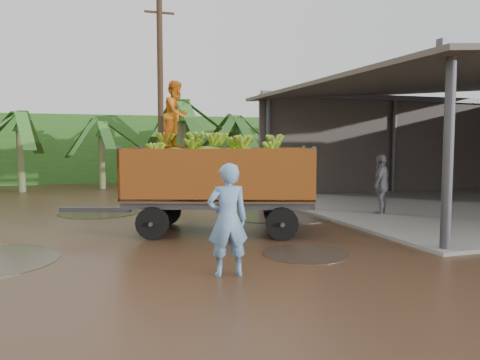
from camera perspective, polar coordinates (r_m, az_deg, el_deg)
name	(u,v)px	position (r m, az deg, el deg)	size (l,w,h in m)	color
ground	(149,234)	(11.33, -11.05, -6.47)	(100.00, 100.00, 0.00)	black
hedge_north	(73,149)	(27.04, -19.64, 3.60)	(22.00, 3.00, 3.60)	#2D661E
banana_trailer	(218,177)	(11.23, -2.66, 0.38)	(6.09, 3.45, 3.62)	#AC5718
man_blue	(228,220)	(7.57, -1.51, -4.86)	(0.67, 0.44, 1.83)	#6D97C6
man_grey	(381,185)	(14.26, 16.84, -0.61)	(1.07, 0.44, 1.82)	slate
utility_pole	(160,96)	(19.65, -9.67, 10.05)	(1.20, 0.24, 7.97)	#47301E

